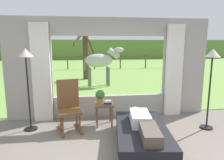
{
  "coord_description": "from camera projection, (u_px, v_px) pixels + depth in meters",
  "views": [
    {
      "loc": [
        -0.59,
        -2.88,
        1.9
      ],
      "look_at": [
        0.0,
        1.8,
        1.05
      ],
      "focal_mm": 32.19,
      "sensor_mm": 36.0,
      "label": 1
    }
  ],
  "objects": [
    {
      "name": "back_wall_with_window",
      "position": [
        110.0,
        69.0,
        5.21
      ],
      "size": [
        5.2,
        0.12,
        2.55
      ],
      "color": "#9E998E",
      "rests_on": "ground_plane"
    },
    {
      "name": "curtain_panel_left",
      "position": [
        41.0,
        73.0,
        4.87
      ],
      "size": [
        0.44,
        0.1,
        2.4
      ],
      "primitive_type": "cube",
      "color": "silver",
      "rests_on": "ground_plane"
    },
    {
      "name": "curtain_panel_right",
      "position": [
        174.0,
        71.0,
        5.29
      ],
      "size": [
        0.44,
        0.1,
        2.4
      ],
      "primitive_type": "cube",
      "color": "silver",
      "rests_on": "ground_plane"
    },
    {
      "name": "outdoor_pasture_lawn",
      "position": [
        94.0,
        68.0,
        16.07
      ],
      "size": [
        36.0,
        21.68,
        0.02
      ],
      "primitive_type": "cube",
      "color": "#759E47",
      "rests_on": "ground_plane"
    },
    {
      "name": "distant_hill_ridge",
      "position": [
        91.0,
        49.0,
        25.46
      ],
      "size": [
        36.0,
        2.0,
        2.4
      ],
      "primitive_type": "cube",
      "color": "olive",
      "rests_on": "ground_plane"
    },
    {
      "name": "recliner_sofa",
      "position": [
        142.0,
        137.0,
        3.66
      ],
      "size": [
        1.11,
        1.8,
        0.42
      ],
      "rotation": [
        0.0,
        0.0,
        -0.13
      ],
      "color": "black",
      "rests_on": "ground_plane"
    },
    {
      "name": "reclining_person",
      "position": [
        143.0,
        123.0,
        3.55
      ],
      "size": [
        0.41,
        1.44,
        0.22
      ],
      "rotation": [
        0.0,
        0.0,
        -0.13
      ],
      "color": "silver",
      "rests_on": "recliner_sofa"
    },
    {
      "name": "rocking_chair",
      "position": [
        69.0,
        106.0,
        4.47
      ],
      "size": [
        0.6,
        0.76,
        1.12
      ],
      "rotation": [
        0.0,
        0.0,
        0.22
      ],
      "color": "brown",
      "rests_on": "ground_plane"
    },
    {
      "name": "side_table",
      "position": [
        104.0,
        108.0,
        4.7
      ],
      "size": [
        0.44,
        0.44,
        0.52
      ],
      "color": "brown",
      "rests_on": "ground_plane"
    },
    {
      "name": "potted_plant",
      "position": [
        100.0,
        96.0,
        4.7
      ],
      "size": [
        0.22,
        0.22,
        0.32
      ],
      "color": "#9E6042",
      "rests_on": "side_table"
    },
    {
      "name": "book_stack",
      "position": [
        108.0,
        102.0,
        4.64
      ],
      "size": [
        0.19,
        0.16,
        0.09
      ],
      "color": "#23478C",
      "rests_on": "side_table"
    },
    {
      "name": "floor_lamp_left",
      "position": [
        26.0,
        65.0,
        4.27
      ],
      "size": [
        0.32,
        0.32,
        1.81
      ],
      "color": "black",
      "rests_on": "ground_plane"
    },
    {
      "name": "floor_lamp_right",
      "position": [
        212.0,
        65.0,
        4.34
      ],
      "size": [
        0.32,
        0.32,
        1.8
      ],
      "color": "black",
      "rests_on": "ground_plane"
    },
    {
      "name": "horse",
      "position": [
        101.0,
        61.0,
        8.93
      ],
      "size": [
        1.82,
        0.7,
        1.73
      ],
      "rotation": [
        0.0,
        0.0,
        -1.46
      ],
      "color": "#B2B2AD",
      "rests_on": "outdoor_pasture_lawn"
    },
    {
      "name": "pasture_tree",
      "position": [
        85.0,
        55.0,
        10.67
      ],
      "size": [
        1.16,
        1.41,
        3.07
      ],
      "color": "#4C3823",
      "rests_on": "outdoor_pasture_lawn"
    },
    {
      "name": "pasture_fence_line",
      "position": [
        94.0,
        59.0,
        15.19
      ],
      "size": [
        16.1,
        0.1,
        1.1
      ],
      "color": "brown",
      "rests_on": "outdoor_pasture_lawn"
    }
  ]
}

